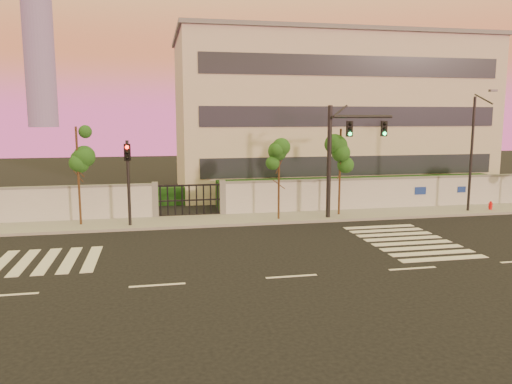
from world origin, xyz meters
TOP-DOWN VIEW (x-y plane):
  - ground at (0.00, 0.00)m, footprint 120.00×120.00m
  - sidewalk at (0.00, 10.50)m, footprint 60.00×3.00m
  - perimeter_wall at (0.10, 12.00)m, footprint 60.00×0.36m
  - hedge_row at (1.17, 14.74)m, footprint 41.00×4.25m
  - institutional_building at (9.00, 21.99)m, footprint 24.40×12.40m
  - distant_skyscraper at (-65.00, 280.00)m, footprint 16.00×16.00m
  - road_markings at (-1.58, 3.76)m, footprint 57.00×7.62m
  - street_tree_c at (-9.01, 10.62)m, footprint 1.49×1.19m
  - street_tree_d at (2.00, 9.92)m, footprint 1.45×1.16m
  - street_tree_e at (5.89, 10.48)m, footprint 1.51×1.20m
  - traffic_signal_main at (5.76, 9.74)m, footprint 4.16×1.07m
  - traffic_signal_secondary at (-6.38, 9.82)m, footprint 0.37×0.35m
  - streetlight_east at (14.28, 9.84)m, footprint 0.45×1.82m
  - fire_hydrant at (15.87, 9.99)m, footprint 0.27×0.26m

SIDE VIEW (x-z plane):
  - ground at x=0.00m, z-range 0.00..0.00m
  - road_markings at x=-1.58m, z-range 0.00..0.02m
  - sidewalk at x=0.00m, z-range 0.00..0.15m
  - fire_hydrant at x=15.87m, z-range 0.00..0.69m
  - hedge_row at x=1.17m, z-range -0.08..1.72m
  - perimeter_wall at x=0.10m, z-range -0.03..2.17m
  - traffic_signal_secondary at x=-6.38m, z-range 0.64..5.39m
  - street_tree_d at x=2.00m, z-range 1.12..5.86m
  - street_tree_e at x=5.89m, z-range 1.24..6.53m
  - street_tree_c at x=-9.01m, z-range 1.29..6.77m
  - streetlight_east at x=14.28m, z-range 0.30..7.85m
  - traffic_signal_main at x=5.76m, z-range 0.88..7.51m
  - institutional_building at x=9.00m, z-range 0.03..12.28m
  - distant_skyscraper at x=-65.00m, z-range 2.98..120.98m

